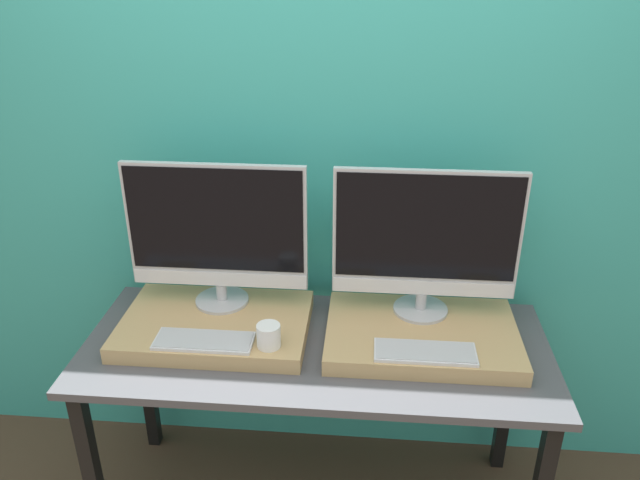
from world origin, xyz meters
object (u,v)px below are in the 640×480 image
object	(u,v)px
keyboard_left	(204,341)
keyboard_right	(425,352)
monitor_left	(217,232)
mug	(269,336)
monitor_right	(426,239)

from	to	relation	value
keyboard_left	keyboard_right	distance (m)	0.75
monitor_left	keyboard_left	size ratio (longest dim) A/B	1.94
mug	monitor_right	world-z (taller)	monitor_right
keyboard_left	keyboard_right	size ratio (longest dim) A/B	1.00
keyboard_left	keyboard_right	xyz separation A→B (m)	(0.75, 0.00, 0.00)
monitor_left	keyboard_right	distance (m)	0.84
keyboard_left	monitor_right	distance (m)	0.84
mug	keyboard_left	bearing A→B (deg)	-180.00
monitor_left	mug	world-z (taller)	monitor_left
monitor_right	monitor_left	bearing A→B (deg)	180.00
mug	keyboard_right	xyz separation A→B (m)	(0.52, -0.00, -0.03)
monitor_right	keyboard_right	distance (m)	0.39
keyboard_right	monitor_right	bearing A→B (deg)	90.00
mug	keyboard_right	bearing A→B (deg)	-0.00
monitor_left	keyboard_right	size ratio (longest dim) A/B	1.94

